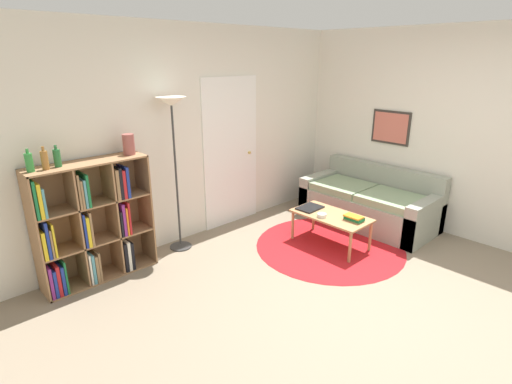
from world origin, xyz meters
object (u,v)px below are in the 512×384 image
(bowl, at_px, (322,215))
(bottle_left, at_px, (29,162))
(coffee_table, at_px, (331,218))
(bottle_middle, at_px, (45,160))
(bottle_right, at_px, (57,158))
(couch, at_px, (370,203))
(laptop, at_px, (310,208))
(bookshelf, at_px, (90,224))
(vase_on_shelf, at_px, (129,144))
(floor_lamp, at_px, (172,120))

(bowl, relative_size, bottle_left, 0.53)
(coffee_table, relative_size, bowl, 8.45)
(bottle_middle, height_order, bottle_right, bottle_middle)
(bowl, xyz_separation_m, bottle_right, (-2.49, 1.18, 0.92))
(bottle_right, bearing_deg, coffee_table, -24.69)
(bottle_left, height_order, bottle_middle, bottle_middle)
(couch, relative_size, laptop, 5.52)
(couch, distance_m, bottle_right, 3.97)
(bottle_right, bearing_deg, laptop, -19.05)
(bowl, distance_m, bottle_right, 2.91)
(bookshelf, xyz_separation_m, bottle_middle, (-0.33, -0.03, 0.74))
(laptop, height_order, bowl, bowl)
(coffee_table, relative_size, bottle_middle, 4.42)
(coffee_table, xyz_separation_m, bottle_left, (-2.87, 1.20, 0.98))
(bowl, bearing_deg, bookshelf, 152.44)
(couch, xyz_separation_m, bottle_middle, (-3.77, 1.12, 1.07))
(bookshelf, xyz_separation_m, couch, (3.44, -1.15, -0.34))
(couch, xyz_separation_m, coffee_table, (-1.02, -0.07, 0.08))
(laptop, distance_m, bowl, 0.30)
(bottle_left, bearing_deg, laptop, -17.35)
(bowl, bearing_deg, bottle_right, 154.65)
(bowl, xyz_separation_m, vase_on_shelf, (-1.78, 1.18, 0.94))
(bookshelf, relative_size, couch, 0.70)
(coffee_table, bearing_deg, laptop, 95.49)
(bottle_left, distance_m, vase_on_shelf, 0.95)
(couch, xyz_separation_m, laptop, (-1.05, 0.24, 0.14))
(bowl, height_order, bottle_right, bottle_right)
(bowl, xyz_separation_m, bottle_left, (-2.73, 1.17, 0.92))
(laptop, distance_m, bottle_right, 2.91)
(laptop, height_order, bottle_right, bottle_right)
(floor_lamp, xyz_separation_m, couch, (2.41, -1.14, -1.28))
(laptop, bearing_deg, coffee_table, -84.51)
(couch, bearing_deg, coffee_table, -176.17)
(coffee_table, bearing_deg, bookshelf, 153.26)
(couch, xyz_separation_m, bowl, (-1.16, -0.04, 0.15))
(bottle_left, relative_size, bottle_right, 1.03)
(laptop, bearing_deg, vase_on_shelf, 154.54)
(bottle_right, bearing_deg, bottle_left, -177.24)
(bookshelf, bearing_deg, bottle_left, -177.29)
(floor_lamp, xyz_separation_m, bottle_middle, (-1.36, -0.02, -0.21))
(bottle_middle, bearing_deg, bowl, -23.92)
(coffee_table, relative_size, bottle_right, 4.63)
(couch, bearing_deg, bookshelf, 161.45)
(laptop, distance_m, bottle_middle, 3.01)
(coffee_table, xyz_separation_m, laptop, (-0.03, 0.31, 0.05))
(bottle_middle, distance_m, vase_on_shelf, 0.82)
(coffee_table, xyz_separation_m, bowl, (-0.15, 0.03, 0.06))
(vase_on_shelf, bearing_deg, bowl, -33.59)
(laptop, distance_m, bottle_left, 3.12)
(bottle_right, relative_size, vase_on_shelf, 0.95)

